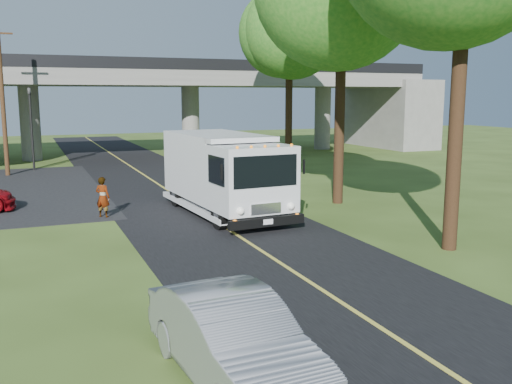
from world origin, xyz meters
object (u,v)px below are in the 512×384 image
pedestrian (103,197)px  step_van (224,171)px  traffic_signal (31,120)px  utility_pole (2,97)px  silver_sedan (233,339)px  tree_right_far (294,36)px

pedestrian → step_van: bearing=-155.0°
traffic_signal → step_van: 18.75m
step_van → pedestrian: size_ratio=4.85×
utility_pole → silver_sedan: (4.00, -28.25, -3.86)m
silver_sedan → pedestrian: 14.03m
step_van → pedestrian: (-4.56, 1.21, -0.93)m
utility_pole → tree_right_far: size_ratio=0.82×
tree_right_far → silver_sedan: bearing=-117.8°
traffic_signal → step_van: bearing=-68.8°
silver_sedan → tree_right_far: bearing=56.9°
traffic_signal → step_van: traffic_signal is taller
traffic_signal → utility_pole: bearing=-126.9°
step_van → silver_sedan: bearing=-112.5°
utility_pole → tree_right_far: (16.71, -4.16, 3.71)m
step_van → utility_pole: bearing=114.1°
traffic_signal → silver_sedan: size_ratio=1.16×
tree_right_far → pedestrian: bearing=-142.3°
pedestrian → traffic_signal: bearing=-42.5°
utility_pole → traffic_signal: bearing=53.1°
traffic_signal → pedestrian: traffic_signal is taller
step_van → silver_sedan: 13.55m
traffic_signal → pedestrian: 16.54m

